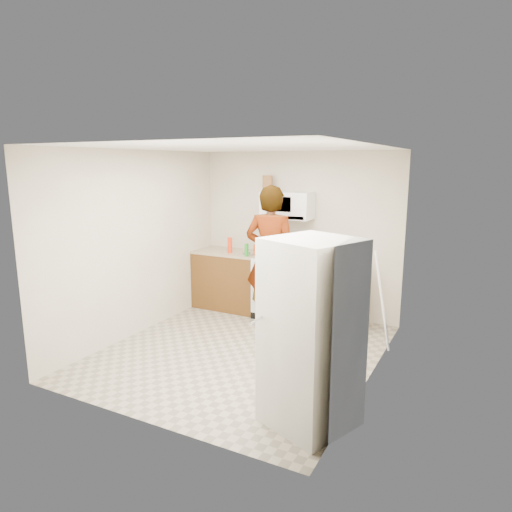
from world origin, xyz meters
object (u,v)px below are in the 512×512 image
Objects in this scene: microwave at (287,205)px; saucepan at (274,249)px; fridge at (311,334)px; gas_range at (283,286)px; kettle at (338,253)px; person at (271,257)px.

microwave reaches higher than saucepan.
fridge is at bearing -58.60° from saucepan.
microwave is at bearing 90.00° from gas_range.
saucepan is at bearing -172.63° from microwave.
gas_range is at bearing 140.57° from fridge.
gas_range is at bearing -171.75° from kettle.
gas_range is 0.72m from person.
kettle is (0.78, 0.64, 0.02)m from person.
gas_range is 0.59m from saucepan.
fridge is (1.43, -2.58, 0.36)m from gas_range.
gas_range is at bearing -95.46° from person.
kettle reaches higher than saucepan.
gas_range is at bearing -90.00° from microwave.
person is 2.53m from fridge.
gas_range is 0.56× the size of person.
person is (0.02, -0.61, -0.68)m from microwave.
person reaches higher than gas_range.
kettle is (0.80, 0.03, -0.66)m from microwave.
person is at bearing 145.41° from fridge.
fridge is (1.43, -2.71, -0.85)m from microwave.
person is at bearing -143.36° from kettle.
microwave is 0.37× the size of person.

